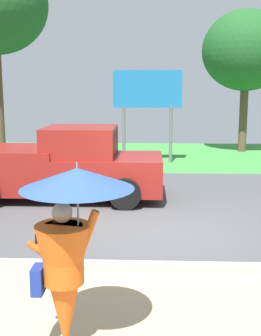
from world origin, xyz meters
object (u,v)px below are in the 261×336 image
Objects in this scene: roadside_billboard at (147,96)px; tree_right_mid at (246,51)px; monk_pedestrian at (68,249)px; pickup_truck at (63,166)px.

roadside_billboard is 5.61m from tree_right_mid.
monk_pedestrian is at bearing -93.61° from roadside_billboard.
roadside_billboard reaches higher than pickup_truck.
roadside_billboard is (0.78, 12.43, 1.36)m from monk_pedestrian.
monk_pedestrian is at bearing -80.46° from pickup_truck.
monk_pedestrian is 16.67m from tree_right_mid.
monk_pedestrian is 0.34× the size of tree_right_mid.
pickup_truck is 0.84× the size of tree_right_mid.
monk_pedestrian is 6.90m from pickup_truck.
tree_right_mid reaches higher than roadside_billboard.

